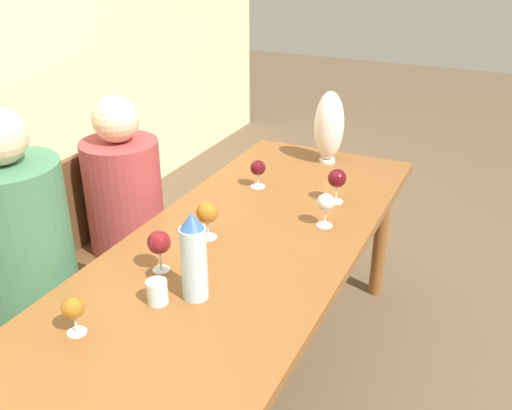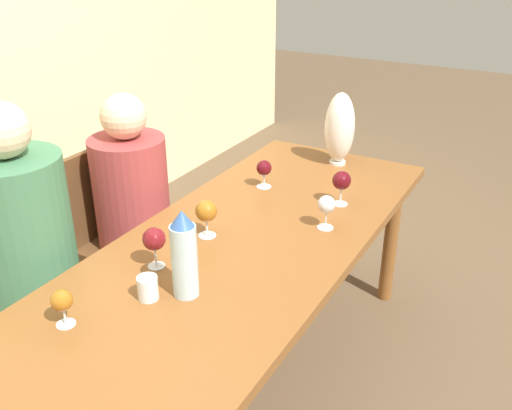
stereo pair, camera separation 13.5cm
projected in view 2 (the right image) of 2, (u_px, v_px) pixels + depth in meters
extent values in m
plane|color=brown|center=(228.00, 408.00, 2.35)|extent=(14.00, 14.00, 0.00)
cube|color=brown|center=(224.00, 260.00, 2.03)|extent=(2.36, 0.83, 0.04)
cylinder|color=brown|center=(391.00, 241.00, 2.90)|extent=(0.07, 0.07, 0.69)
cylinder|color=brown|center=(281.00, 214.00, 3.18)|extent=(0.07, 0.07, 0.69)
cylinder|color=#ADCCD6|center=(185.00, 261.00, 1.76)|extent=(0.08, 0.08, 0.24)
cone|color=#33599E|center=(182.00, 218.00, 1.69)|extent=(0.07, 0.07, 0.05)
cylinder|color=silver|center=(148.00, 288.00, 1.77)|extent=(0.07, 0.07, 0.08)
cylinder|color=silver|center=(337.00, 162.00, 2.81)|extent=(0.08, 0.08, 0.01)
ellipsoid|color=silver|center=(340.00, 128.00, 2.74)|extent=(0.14, 0.14, 0.34)
cylinder|color=silver|center=(207.00, 235.00, 2.15)|extent=(0.07, 0.07, 0.00)
cylinder|color=silver|center=(207.00, 227.00, 2.14)|extent=(0.01, 0.01, 0.07)
sphere|color=#995B19|center=(206.00, 211.00, 2.11)|extent=(0.08, 0.08, 0.08)
cylinder|color=silver|center=(264.00, 187.00, 2.56)|extent=(0.07, 0.07, 0.00)
cylinder|color=silver|center=(264.00, 180.00, 2.55)|extent=(0.01, 0.01, 0.06)
sphere|color=#510C14|center=(264.00, 168.00, 2.52)|extent=(0.07, 0.07, 0.07)
cylinder|color=silver|center=(340.00, 204.00, 2.40)|extent=(0.06, 0.06, 0.00)
cylinder|color=silver|center=(341.00, 196.00, 2.39)|extent=(0.01, 0.01, 0.07)
sphere|color=#510C14|center=(342.00, 180.00, 2.35)|extent=(0.08, 0.08, 0.08)
cylinder|color=silver|center=(325.00, 227.00, 2.21)|extent=(0.06, 0.06, 0.00)
cylinder|color=silver|center=(326.00, 219.00, 2.20)|extent=(0.01, 0.01, 0.07)
sphere|color=silver|center=(327.00, 204.00, 2.17)|extent=(0.07, 0.07, 0.07)
cylinder|color=silver|center=(66.00, 324.00, 1.67)|extent=(0.06, 0.06, 0.00)
cylinder|color=silver|center=(65.00, 316.00, 1.66)|extent=(0.01, 0.01, 0.06)
sphere|color=#995B19|center=(62.00, 300.00, 1.63)|extent=(0.06, 0.06, 0.06)
cylinder|color=silver|center=(156.00, 266.00, 1.96)|extent=(0.06, 0.06, 0.00)
cylinder|color=silver|center=(156.00, 257.00, 1.94)|extent=(0.01, 0.01, 0.07)
sphere|color=maroon|center=(154.00, 239.00, 1.91)|extent=(0.08, 0.08, 0.08)
cube|color=brown|center=(38.00, 311.00, 2.20)|extent=(0.44, 0.44, 0.04)
cylinder|color=brown|center=(44.00, 406.00, 2.07)|extent=(0.04, 0.04, 0.43)
cylinder|color=brown|center=(115.00, 346.00, 2.37)|extent=(0.04, 0.04, 0.43)
cylinder|color=brown|center=(50.00, 318.00, 2.54)|extent=(0.04, 0.04, 0.43)
cube|color=brown|center=(137.00, 245.00, 2.67)|extent=(0.44, 0.44, 0.04)
cube|color=brown|center=(99.00, 191.00, 2.65)|extent=(0.40, 0.03, 0.42)
cylinder|color=brown|center=(147.00, 319.00, 2.53)|extent=(0.04, 0.04, 0.43)
cylinder|color=brown|center=(196.00, 278.00, 2.83)|extent=(0.04, 0.04, 0.43)
cylinder|color=brown|center=(84.00, 295.00, 2.70)|extent=(0.04, 0.04, 0.43)
cylinder|color=brown|center=(136.00, 259.00, 3.00)|extent=(0.04, 0.04, 0.43)
cube|color=#2D2D38|center=(58.00, 359.00, 2.27)|extent=(0.27, 0.20, 0.47)
cylinder|color=#3D704C|center=(23.00, 237.00, 2.06)|extent=(0.36, 0.36, 0.61)
sphere|color=beige|center=(1.00, 130.00, 1.89)|extent=(0.19, 0.19, 0.19)
cube|color=#2D2D38|center=(150.00, 286.00, 2.73)|extent=(0.25, 0.18, 0.47)
cylinder|color=#993838|center=(131.00, 192.00, 2.55)|extent=(0.33, 0.33, 0.50)
sphere|color=beige|center=(123.00, 116.00, 2.39)|extent=(0.20, 0.20, 0.20)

